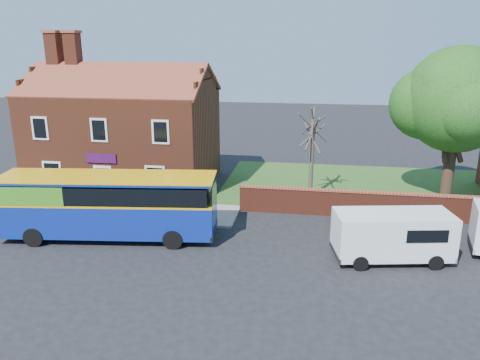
# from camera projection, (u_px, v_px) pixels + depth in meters

# --- Properties ---
(ground) EXTENTS (120.00, 120.00, 0.00)m
(ground) POSITION_uv_depth(u_px,v_px,m) (175.00, 258.00, 22.25)
(ground) COLOR black
(ground) RESTS_ON ground
(pavement) EXTENTS (18.00, 3.50, 0.12)m
(pavement) POSITION_uv_depth(u_px,v_px,m) (93.00, 208.00, 28.76)
(pavement) COLOR gray
(pavement) RESTS_ON ground
(kerb) EXTENTS (18.00, 0.15, 0.14)m
(kerb) POSITION_uv_depth(u_px,v_px,m) (79.00, 218.00, 27.10)
(kerb) COLOR slate
(kerb) RESTS_ON ground
(grass_strip) EXTENTS (26.00, 12.00, 0.04)m
(grass_strip) POSITION_uv_depth(u_px,v_px,m) (410.00, 189.00, 32.53)
(grass_strip) COLOR #426B28
(grass_strip) RESTS_ON ground
(shop_building) EXTENTS (12.30, 8.13, 10.50)m
(shop_building) POSITION_uv_depth(u_px,v_px,m) (125.00, 136.00, 33.26)
(shop_building) COLOR brown
(shop_building) RESTS_ON ground
(boundary_wall) EXTENTS (22.00, 0.38, 1.60)m
(boundary_wall) POSITION_uv_depth(u_px,v_px,m) (430.00, 208.00, 26.62)
(boundary_wall) COLOR maroon
(boundary_wall) RESTS_ON ground
(bus) EXTENTS (11.26, 4.09, 3.35)m
(bus) POSITION_uv_depth(u_px,v_px,m) (102.00, 203.00, 24.09)
(bus) COLOR navy
(bus) RESTS_ON ground
(van_near) EXTENTS (5.62, 3.07, 2.34)m
(van_near) POSITION_uv_depth(u_px,v_px,m) (393.00, 234.00, 21.66)
(van_near) COLOR white
(van_near) RESTS_ON ground
(large_tree) EXTENTS (7.98, 6.32, 9.74)m
(large_tree) POSITION_uv_depth(u_px,v_px,m) (458.00, 103.00, 27.99)
(large_tree) COLOR black
(large_tree) RESTS_ON ground
(bare_tree) EXTENTS (2.12, 2.53, 5.66)m
(bare_tree) POSITION_uv_depth(u_px,v_px,m) (312.00, 154.00, 30.17)
(bare_tree) COLOR #4C4238
(bare_tree) RESTS_ON ground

